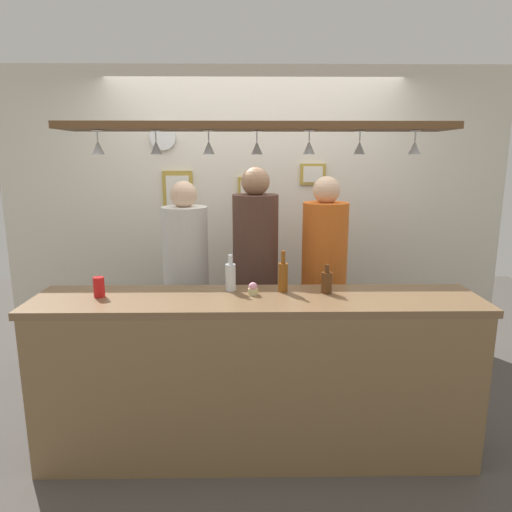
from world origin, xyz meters
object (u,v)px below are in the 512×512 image
at_px(bottle_beer_amber_tall, 283,276).
at_px(bottle_soda_clear, 231,276).
at_px(picture_frame_upper_small, 313,174).
at_px(bottle_beer_brown_stubby, 327,282).
at_px(person_right_orange_shirt, 324,267).
at_px(wall_clock, 163,137).
at_px(drink_can, 99,287).
at_px(person_middle_brown_shirt, 255,261).
at_px(cupcake, 253,289).
at_px(picture_frame_crest, 248,192).
at_px(picture_frame_caricature, 178,191).
at_px(person_left_white_patterned_shirt, 186,270).

xyz_separation_m(bottle_beer_amber_tall, bottle_soda_clear, (-0.33, 0.02, -0.01)).
distance_m(bottle_beer_amber_tall, picture_frame_upper_small, 1.45).
bearing_deg(picture_frame_upper_small, bottle_beer_brown_stubby, -93.27).
height_order(person_right_orange_shirt, bottle_soda_clear, person_right_orange_shirt).
height_order(bottle_beer_amber_tall, picture_frame_upper_small, picture_frame_upper_small).
distance_m(bottle_soda_clear, wall_clock, 1.66).
relative_size(bottle_soda_clear, drink_can, 1.89).
height_order(person_middle_brown_shirt, cupcake, person_middle_brown_shirt).
height_order(drink_can, picture_frame_crest, picture_frame_crest).
height_order(person_middle_brown_shirt, picture_frame_crest, person_middle_brown_shirt).
bearing_deg(drink_can, picture_frame_crest, 57.08).
relative_size(person_middle_brown_shirt, picture_frame_crest, 6.84).
relative_size(cupcake, picture_frame_caricature, 0.23).
height_order(picture_frame_crest, picture_frame_caricature, picture_frame_caricature).
bearing_deg(picture_frame_caricature, bottle_beer_brown_stubby, -50.29).
bearing_deg(drink_can, wall_clock, 82.85).
bearing_deg(person_left_white_patterned_shirt, picture_frame_upper_small, 32.79).
height_order(bottle_beer_amber_tall, drink_can, bottle_beer_amber_tall).
bearing_deg(person_right_orange_shirt, picture_frame_upper_small, 91.15).
bearing_deg(bottle_soda_clear, bottle_beer_brown_stubby, -5.57).
distance_m(person_middle_brown_shirt, drink_can, 1.19).
relative_size(person_left_white_patterned_shirt, bottle_beer_amber_tall, 6.46).
bearing_deg(bottle_beer_brown_stubby, person_middle_brown_shirt, 123.35).
bearing_deg(person_middle_brown_shirt, person_right_orange_shirt, 0.00).
relative_size(picture_frame_crest, picture_frame_caricature, 0.76).
distance_m(picture_frame_crest, picture_frame_upper_small, 0.58).
bearing_deg(drink_can, picture_frame_upper_small, 43.58).
bearing_deg(picture_frame_upper_small, picture_frame_crest, 180.00).
relative_size(drink_can, cupcake, 1.56).
bearing_deg(bottle_soda_clear, wall_clock, 115.96).
height_order(person_right_orange_shirt, drink_can, person_right_orange_shirt).
height_order(person_left_white_patterned_shirt, wall_clock, wall_clock).
bearing_deg(picture_frame_crest, cupcake, -88.83).
xyz_separation_m(drink_can, picture_frame_upper_small, (1.46, 1.39, 0.61)).
bearing_deg(drink_can, bottle_beer_brown_stubby, 2.63).
height_order(person_right_orange_shirt, wall_clock, wall_clock).
bearing_deg(bottle_beer_amber_tall, drink_can, -174.97).
bearing_deg(wall_clock, picture_frame_upper_small, 0.28).
bearing_deg(person_middle_brown_shirt, person_left_white_patterned_shirt, 180.00).
xyz_separation_m(person_left_white_patterned_shirt, wall_clock, (-0.25, 0.66, 1.00)).
xyz_separation_m(cupcake, picture_frame_caricature, (-0.64, 1.35, 0.50)).
bearing_deg(person_right_orange_shirt, cupcake, -128.25).
distance_m(bottle_soda_clear, picture_frame_upper_small, 1.54).
bearing_deg(bottle_soda_clear, person_right_orange_shirt, 41.25).
xyz_separation_m(person_left_white_patterned_shirt, bottle_beer_amber_tall, (0.69, -0.62, 0.11)).
bearing_deg(picture_frame_caricature, person_middle_brown_shirt, -44.97).
bearing_deg(bottle_beer_brown_stubby, picture_frame_upper_small, 86.73).
distance_m(person_left_white_patterned_shirt, person_right_orange_shirt, 1.04).
height_order(person_middle_brown_shirt, picture_frame_caricature, person_middle_brown_shirt).
distance_m(person_middle_brown_shirt, bottle_beer_amber_tall, 0.65).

